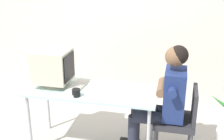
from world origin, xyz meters
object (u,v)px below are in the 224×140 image
Objects in this scene: office_chair at (180,117)px; keyboard at (76,87)px; person_seated at (164,97)px; desk_mug at (76,93)px; desk at (92,94)px; crt_monitor at (53,66)px.

keyboard is at bearing -177.87° from office_chair.
person_seated is 12.89× the size of desk_mug.
desk is 0.55m from crt_monitor.
crt_monitor reaches higher than office_chair.
keyboard is 1.20m from office_chair.
office_chair is at bearing 0.27° from crt_monitor.
keyboard is 4.75× the size of desk_mug.
crt_monitor is 0.36m from keyboard.
keyboard is at bearing -7.47° from crt_monitor.
desk is at bearing -178.37° from office_chair.
keyboard is at bearing -177.46° from person_seated.
desk is at bearing 4.85° from keyboard.
crt_monitor is 1.29m from person_seated.
keyboard reaches higher than desk.
office_chair is (1.17, 0.04, -0.26)m from keyboard.
keyboard is (0.28, -0.04, -0.22)m from crt_monitor.
desk is 0.20m from keyboard.
crt_monitor reaches higher than keyboard.
person_seated is at bearing 14.55° from desk_mug.
office_chair is at bearing 2.13° from keyboard.
desk is 3.08× the size of keyboard.
person_seated reaches higher than office_chair.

